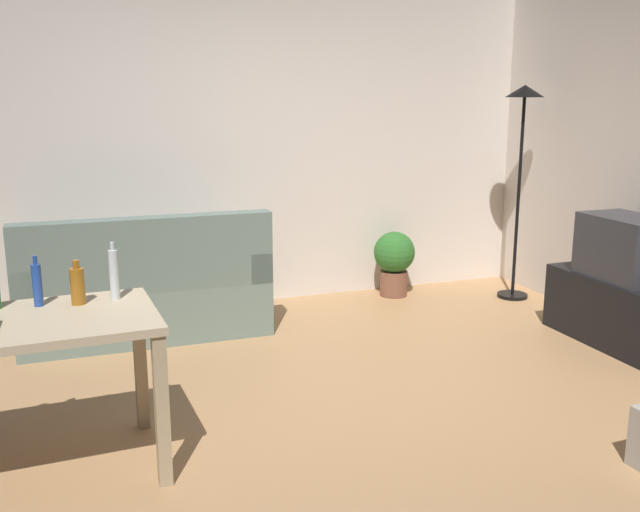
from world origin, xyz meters
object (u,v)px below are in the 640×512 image
(bottle_amber, at_px, (78,285))
(couch, at_px, (145,294))
(bottle_clear, at_px, (114,274))
(torchiere_lamp, at_px, (522,134))
(potted_plant, at_px, (394,259))
(tv_stand, at_px, (619,311))
(desk, at_px, (20,344))
(bottle_blue, at_px, (37,284))
(tv, at_px, (626,248))

(bottle_amber, bearing_deg, couch, 74.56)
(bottle_amber, xyz_separation_m, bottle_clear, (0.17, 0.03, 0.03))
(torchiere_lamp, height_order, bottle_clear, torchiere_lamp)
(potted_plant, distance_m, bottle_amber, 3.37)
(bottle_clear, bearing_deg, potted_plant, 38.90)
(tv_stand, height_order, desk, desk)
(bottle_clear, bearing_deg, couch, 79.87)
(torchiere_lamp, relative_size, potted_plant, 3.18)
(couch, bearing_deg, desk, 68.69)
(torchiere_lamp, relative_size, bottle_amber, 8.39)
(torchiere_lamp, bearing_deg, couch, 178.36)
(tv_stand, xyz_separation_m, bottle_clear, (-3.43, -0.32, 0.65))
(potted_plant, xyz_separation_m, bottle_blue, (-2.82, -1.99, 0.54))
(tv, height_order, torchiere_lamp, torchiere_lamp)
(tv_stand, distance_m, bottle_blue, 3.84)
(tv_stand, relative_size, bottle_clear, 3.85)
(tv_stand, xyz_separation_m, potted_plant, (-0.96, 1.67, 0.09))
(potted_plant, xyz_separation_m, bottle_amber, (-2.64, -2.02, 0.52))
(couch, xyz_separation_m, tv_stand, (3.13, -1.36, -0.07))
(torchiere_lamp, xyz_separation_m, bottle_amber, (-3.60, -1.62, -0.56))
(tv_stand, bearing_deg, couch, 66.53)
(desk, xyz_separation_m, bottle_amber, (0.26, 0.17, 0.20))
(tv_stand, relative_size, torchiere_lamp, 0.61)
(tv, distance_m, bottle_blue, 3.80)
(bottle_amber, bearing_deg, bottle_blue, 169.75)
(bottle_amber, bearing_deg, potted_plant, 37.41)
(desk, xyz_separation_m, potted_plant, (2.90, 2.20, -0.32))
(potted_plant, bearing_deg, bottle_clear, -141.10)
(bottle_blue, bearing_deg, desk, -112.07)
(torchiere_lamp, bearing_deg, bottle_amber, -155.79)
(couch, height_order, tv, same)
(tv, bearing_deg, couch, 66.55)
(couch, bearing_deg, tv_stand, 156.53)
(potted_plant, bearing_deg, tv, -60.09)
(couch, bearing_deg, bottle_amber, 74.56)
(potted_plant, height_order, bottle_amber, bottle_amber)
(torchiere_lamp, bearing_deg, bottle_blue, -157.23)
(tv, xyz_separation_m, desk, (-3.87, -0.52, -0.05))
(couch, height_order, bottle_clear, bottle_clear)
(desk, bearing_deg, tv_stand, 5.05)
(tv, height_order, bottle_amber, bottle_amber)
(bottle_clear, bearing_deg, torchiere_lamp, 24.90)
(couch, height_order, tv_stand, couch)
(tv, bearing_deg, bottle_clear, 95.37)
(bottle_amber, bearing_deg, desk, -146.37)
(torchiere_lamp, relative_size, bottle_clear, 6.34)
(desk, relative_size, bottle_blue, 5.06)
(tv, distance_m, torchiere_lamp, 1.46)
(tv_stand, height_order, torchiere_lamp, torchiere_lamp)
(torchiere_lamp, distance_m, potted_plant, 1.50)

